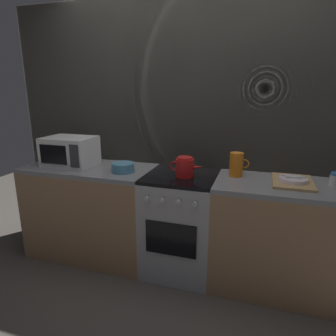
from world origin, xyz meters
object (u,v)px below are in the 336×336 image
object	(u,v)px
kettle	(185,167)
pitcher	(237,164)
spice_jar	(335,180)
stove_unit	(181,223)
dish_pile	(293,181)
mixing_bowl	(123,167)
microwave	(70,151)

from	to	relation	value
kettle	pitcher	bearing A→B (deg)	19.53
pitcher	spice_jar	distance (m)	0.73
stove_unit	dish_pile	bearing A→B (deg)	2.51
kettle	dish_pile	xyz separation A→B (m)	(0.84, 0.08, -0.06)
mixing_bowl	dish_pile	size ratio (longest dim) A/B	0.50
stove_unit	pitcher	distance (m)	0.72
stove_unit	kettle	bearing A→B (deg)	-42.51
stove_unit	microwave	distance (m)	1.24
stove_unit	kettle	xyz separation A→B (m)	(0.04, -0.04, 0.53)
dish_pile	microwave	bearing A→B (deg)	-178.91
mixing_bowl	dish_pile	distance (m)	1.40
dish_pile	mixing_bowl	bearing A→B (deg)	-175.74
mixing_bowl	spice_jar	xyz separation A→B (m)	(1.69, 0.13, 0.01)
stove_unit	kettle	world-z (taller)	kettle
kettle	pitcher	size ratio (longest dim) A/B	1.42
microwave	pitcher	size ratio (longest dim) A/B	2.30
mixing_bowl	spice_jar	size ratio (longest dim) A/B	1.90
pitcher	spice_jar	world-z (taller)	pitcher
mixing_bowl	spice_jar	world-z (taller)	spice_jar
stove_unit	microwave	xyz separation A→B (m)	(-1.09, 0.00, 0.59)
pitcher	dish_pile	distance (m)	0.45
microwave	kettle	size ratio (longest dim) A/B	1.62
stove_unit	dish_pile	world-z (taller)	dish_pile
stove_unit	microwave	size ratio (longest dim) A/B	1.96
pitcher	spice_jar	bearing A→B (deg)	-3.65
stove_unit	mixing_bowl	xyz separation A→B (m)	(-0.51, -0.07, 0.49)
mixing_bowl	pitcher	size ratio (longest dim) A/B	1.00
kettle	spice_jar	size ratio (longest dim) A/B	2.71
dish_pile	kettle	bearing A→B (deg)	-174.87
kettle	dish_pile	size ratio (longest dim) A/B	0.71
stove_unit	spice_jar	xyz separation A→B (m)	(1.17, 0.06, 0.50)
microwave	mixing_bowl	size ratio (longest dim) A/B	2.30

